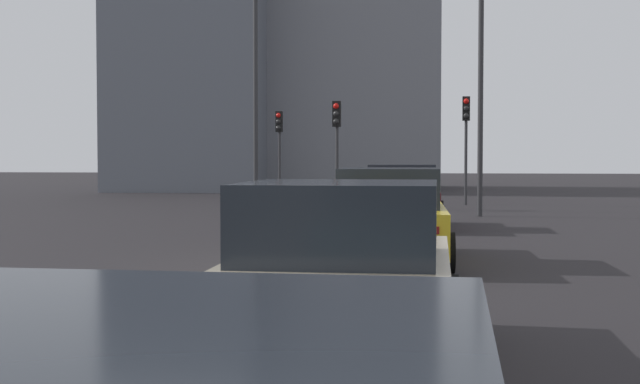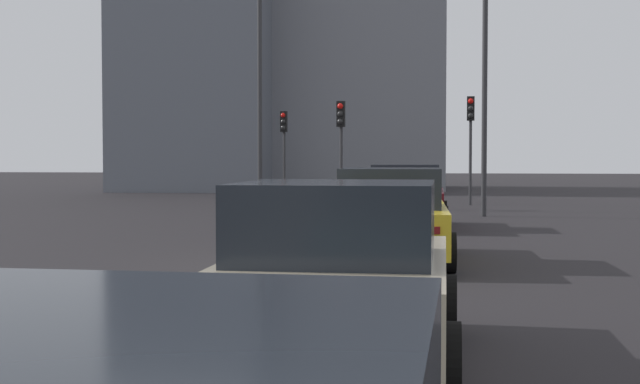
{
  "view_description": "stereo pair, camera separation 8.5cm",
  "coord_description": "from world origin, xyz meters",
  "views": [
    {
      "loc": [
        -14.17,
        -2.42,
        1.83
      ],
      "look_at": [
        -2.97,
        -1.03,
        1.36
      ],
      "focal_mm": 49.15,
      "sensor_mm": 36.0,
      "label": 1
    },
    {
      "loc": [
        -14.16,
        -2.5,
        1.83
      ],
      "look_at": [
        -2.97,
        -1.03,
        1.36
      ],
      "focal_mm": 49.15,
      "sensor_mm": 36.0,
      "label": 2
    }
  ],
  "objects": [
    {
      "name": "traffic_light_near_right",
      "position": [
        16.32,
        0.77,
        2.71
      ],
      "size": [
        0.32,
        0.3,
        3.75
      ],
      "rotation": [
        0.0,
        0.0,
        3.04
      ],
      "color": "#2D2D30",
      "rests_on": "ground_plane"
    },
    {
      "name": "building_facade_center",
      "position": [
        33.44,
        10.0,
        6.78
      ],
      "size": [
        11.08,
        8.04,
        13.56
      ],
      "primitive_type": "cube",
      "color": "slate",
      "rests_on": "ground_plane"
    },
    {
      "name": "street_lamp_kerbside",
      "position": [
        12.72,
        -3.97,
        4.36
      ],
      "size": [
        0.56,
        0.36,
        7.41
      ],
      "color": "#2D2D30",
      "rests_on": "ground_plane"
    },
    {
      "name": "traffic_light_far_left",
      "position": [
        18.93,
        -3.81,
        2.91
      ],
      "size": [
        0.32,
        0.29,
        4.05
      ],
      "rotation": [
        0.0,
        0.0,
        3.1
      ],
      "color": "#2D2D30",
      "rests_on": "ground_plane"
    },
    {
      "name": "street_lamp_far",
      "position": [
        15.91,
        3.57,
        4.46
      ],
      "size": [
        0.56,
        0.36,
        7.6
      ],
      "color": "#2D2D30",
      "rests_on": "ground_plane"
    },
    {
      "name": "car_beige_left_third",
      "position": [
        -6.64,
        -1.68,
        0.77
      ],
      "size": [
        4.11,
        2.1,
        1.61
      ],
      "rotation": [
        0.0,
        0.0,
        -0.01
      ],
      "color": "tan",
      "rests_on": "ground_plane"
    },
    {
      "name": "traffic_light_near_left",
      "position": [
        23.3,
        4.02,
        2.72
      ],
      "size": [
        0.32,
        0.3,
        3.77
      ],
      "rotation": [
        0.0,
        0.0,
        3.03
      ],
      "color": "#2D2D30",
      "rests_on": "ground_plane"
    },
    {
      "name": "building_facade_left",
      "position": [
        35.44,
        2.0,
        8.2
      ],
      "size": [
        8.87,
        10.09,
        16.39
      ],
      "primitive_type": "cube",
      "color": "slate",
      "rests_on": "ground_plane"
    },
    {
      "name": "car_yellow_left_second",
      "position": [
        0.93,
        -1.75,
        0.78
      ],
      "size": [
        4.57,
        2.19,
        1.62
      ],
      "rotation": [
        0.0,
        0.0,
        0.02
      ],
      "color": "gold",
      "rests_on": "ground_plane"
    },
    {
      "name": "car_maroon_left_lead",
      "position": [
        8.14,
        -1.77,
        0.77
      ],
      "size": [
        4.1,
        2.1,
        1.62
      ],
      "rotation": [
        0.0,
        0.0,
        -0.0
      ],
      "color": "#510F16",
      "rests_on": "ground_plane"
    },
    {
      "name": "ground_plane",
      "position": [
        0.0,
        0.0,
        -0.1
      ],
      "size": [
        160.0,
        160.0,
        0.2
      ],
      "primitive_type": "cube",
      "color": "black"
    }
  ]
}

